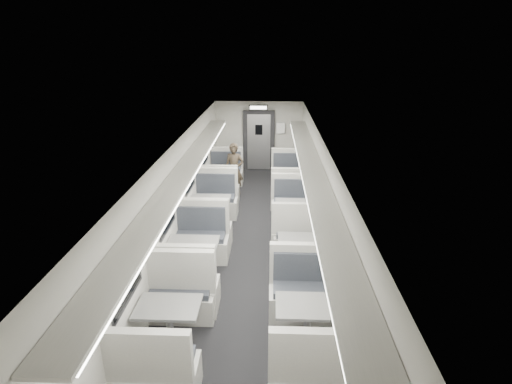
# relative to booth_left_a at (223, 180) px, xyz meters

# --- Properties ---
(room) EXTENTS (3.24, 12.24, 2.64)m
(room) POSITION_rel_booth_left_a_xyz_m (1.00, -3.57, 0.81)
(room) COLOR black
(room) RESTS_ON ground
(booth_left_a) EXTENTS (1.07, 2.17, 1.16)m
(booth_left_a) POSITION_rel_booth_left_a_xyz_m (0.00, 0.00, 0.00)
(booth_left_a) COLOR #B2AEA7
(booth_left_a) RESTS_ON room
(booth_left_b) EXTENTS (1.15, 2.34, 1.25)m
(booth_left_b) POSITION_rel_booth_left_a_xyz_m (0.00, -2.58, 0.03)
(booth_left_b) COLOR #B2AEA7
(booth_left_b) RESTS_ON room
(booth_left_c) EXTENTS (1.15, 2.33, 1.25)m
(booth_left_c) POSITION_rel_booth_left_a_xyz_m (0.00, -4.77, 0.03)
(booth_left_c) COLOR #B2AEA7
(booth_left_c) RESTS_ON room
(booth_left_d) EXTENTS (1.10, 2.23, 1.19)m
(booth_left_d) POSITION_rel_booth_left_a_xyz_m (0.00, -6.61, 0.01)
(booth_left_d) COLOR #B2AEA7
(booth_left_d) RESTS_ON room
(booth_right_a) EXTENTS (1.10, 2.24, 1.20)m
(booth_right_a) POSITION_rel_booth_left_a_xyz_m (2.00, -0.25, 0.01)
(booth_right_a) COLOR #B2AEA7
(booth_right_a) RESTS_ON room
(booth_right_b) EXTENTS (1.06, 2.16, 1.15)m
(booth_right_b) POSITION_rel_booth_left_a_xyz_m (2.00, -2.60, -0.00)
(booth_right_b) COLOR #B2AEA7
(booth_right_b) RESTS_ON room
(booth_right_c) EXTENTS (0.96, 1.95, 1.04)m
(booth_right_c) POSITION_rel_booth_left_a_xyz_m (2.00, -4.26, -0.04)
(booth_right_c) COLOR #B2AEA7
(booth_right_c) RESTS_ON room
(booth_right_d) EXTENTS (1.12, 2.27, 1.21)m
(booth_right_d) POSITION_rel_booth_left_a_xyz_m (2.00, -6.54, 0.02)
(booth_right_d) COLOR #B2AEA7
(booth_right_d) RESTS_ON room
(passenger) EXTENTS (0.63, 0.48, 1.57)m
(passenger) POSITION_rel_booth_left_a_xyz_m (0.36, -0.18, 0.39)
(passenger) COLOR black
(passenger) RESTS_ON room
(window_a) EXTENTS (0.02, 1.18, 0.84)m
(window_a) POSITION_rel_booth_left_a_xyz_m (-0.49, -0.17, 0.96)
(window_a) COLOR black
(window_a) RESTS_ON room
(window_b) EXTENTS (0.02, 1.18, 0.84)m
(window_b) POSITION_rel_booth_left_a_xyz_m (-0.49, -2.37, 0.96)
(window_b) COLOR black
(window_b) RESTS_ON room
(window_c) EXTENTS (0.02, 1.18, 0.84)m
(window_c) POSITION_rel_booth_left_a_xyz_m (-0.49, -4.57, 0.96)
(window_c) COLOR black
(window_c) RESTS_ON room
(window_d) EXTENTS (0.02, 1.18, 0.84)m
(window_d) POSITION_rel_booth_left_a_xyz_m (-0.49, -6.77, 0.96)
(window_d) COLOR black
(window_d) RESTS_ON room
(luggage_rack_left) EXTENTS (0.46, 10.40, 0.09)m
(luggage_rack_left) POSITION_rel_booth_left_a_xyz_m (-0.24, -3.87, 1.53)
(luggage_rack_left) COLOR #B2AEA7
(luggage_rack_left) RESTS_ON room
(luggage_rack_right) EXTENTS (0.46, 10.40, 0.09)m
(luggage_rack_right) POSITION_rel_booth_left_a_xyz_m (2.24, -3.87, 1.53)
(luggage_rack_right) COLOR #B2AEA7
(luggage_rack_right) RESTS_ON room
(vestibule_door) EXTENTS (1.10, 0.13, 2.10)m
(vestibule_door) POSITION_rel_booth_left_a_xyz_m (1.00, 2.36, 0.65)
(vestibule_door) COLOR black
(vestibule_door) RESTS_ON room
(exit_sign) EXTENTS (0.62, 0.12, 0.16)m
(exit_sign) POSITION_rel_booth_left_a_xyz_m (1.00, 1.88, 1.89)
(exit_sign) COLOR black
(exit_sign) RESTS_ON room
(wall_notice) EXTENTS (0.32, 0.02, 0.40)m
(wall_notice) POSITION_rel_booth_left_a_xyz_m (1.75, 2.35, 1.11)
(wall_notice) COLOR white
(wall_notice) RESTS_ON room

